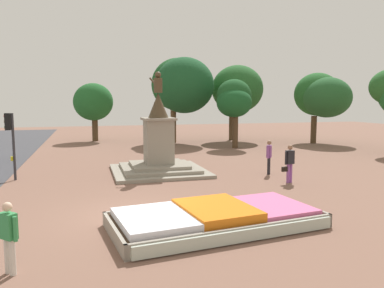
% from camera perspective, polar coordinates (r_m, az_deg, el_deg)
% --- Properties ---
extents(ground_plane, '(94.23, 94.23, 0.00)m').
position_cam_1_polar(ground_plane, '(12.81, -9.01, -10.68)').
color(ground_plane, brown).
extents(flower_planter, '(6.61, 3.75, 0.64)m').
position_cam_1_polar(flower_planter, '(11.47, 3.53, -11.23)').
color(flower_planter, '#38281C').
rests_on(flower_planter, ground_plane).
extents(statue_monument, '(4.83, 4.83, 5.30)m').
position_cam_1_polar(statue_monument, '(19.88, -5.10, -1.12)').
color(statue_monument, gray).
rests_on(statue_monument, ground_plane).
extents(traffic_light_mid_block, '(0.41, 0.28, 3.22)m').
position_cam_1_polar(traffic_light_mid_block, '(19.70, -25.93, 1.38)').
color(traffic_light_mid_block, '#2D2D33').
rests_on(traffic_light_mid_block, ground_plane).
extents(pedestrian_with_handbag, '(0.72, 0.30, 1.77)m').
position_cam_1_polar(pedestrian_with_handbag, '(17.89, 14.62, -2.57)').
color(pedestrian_with_handbag, '#8C4C99').
rests_on(pedestrian_with_handbag, ground_plane).
extents(pedestrian_near_planter, '(0.40, 0.47, 1.77)m').
position_cam_1_polar(pedestrian_near_planter, '(19.74, 11.66, -1.60)').
color(pedestrian_near_planter, black).
rests_on(pedestrian_near_planter, ground_plane).
extents(pedestrian_crossing_plaza, '(0.42, 0.44, 1.62)m').
position_cam_1_polar(pedestrian_crossing_plaza, '(9.22, -26.16, -12.10)').
color(pedestrian_crossing_plaza, beige).
rests_on(pedestrian_crossing_plaza, ground_plane).
extents(park_tree_far_left, '(3.68, 3.50, 5.48)m').
position_cam_1_polar(park_tree_far_left, '(36.76, -14.74, 6.27)').
color(park_tree_far_left, '#4C3823').
rests_on(park_tree_far_left, ground_plane).
extents(park_tree_far_right, '(4.95, 5.13, 7.19)m').
position_cam_1_polar(park_tree_far_right, '(36.60, 7.02, 8.50)').
color(park_tree_far_right, '#4C3823').
rests_on(park_tree_far_right, ground_plane).
extents(park_tree_street_side, '(5.32, 6.31, 7.72)m').
position_cam_1_polar(park_tree_street_side, '(34.07, -1.63, 8.96)').
color(park_tree_street_side, brown).
rests_on(park_tree_street_side, ground_plane).
extents(park_tree_mid_canopy, '(4.37, 5.42, 6.36)m').
position_cam_1_polar(park_tree_mid_canopy, '(35.89, 19.17, 6.93)').
color(park_tree_mid_canopy, '#4C3823').
rests_on(park_tree_mid_canopy, ground_plane).
extents(park_tree_distant, '(3.06, 3.34, 5.57)m').
position_cam_1_polar(park_tree_distant, '(30.73, 6.43, 6.73)').
color(park_tree_distant, '#4C3823').
rests_on(park_tree_distant, ground_plane).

